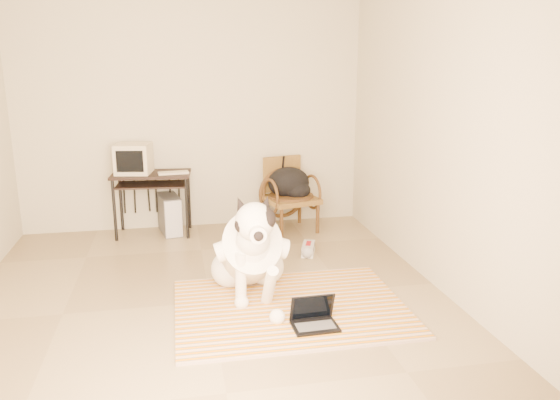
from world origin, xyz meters
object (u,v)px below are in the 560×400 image
object	(u,v)px
laptop	(314,318)
pc_tower	(170,214)
computer_desk	(152,182)
dog	(250,252)
crt_monitor	(134,159)
backpack	(290,184)
rattan_chair	(289,194)

from	to	relation	value
laptop	pc_tower	size ratio (longest dim) A/B	0.68
laptop	computer_desk	bearing A→B (deg)	115.52
dog	crt_monitor	xyz separation A→B (m)	(-1.04, 1.92, 0.50)
laptop	pc_tower	world-z (taller)	pc_tower
dog	backpack	world-z (taller)	dog
dog	pc_tower	xyz separation A→B (m)	(-0.67, 1.91, -0.17)
computer_desk	rattan_chair	bearing A→B (deg)	-3.64
dog	crt_monitor	bearing A→B (deg)	118.44
crt_monitor	backpack	xyz separation A→B (m)	(1.77, -0.15, -0.33)
laptop	backpack	distance (m)	2.53
crt_monitor	rattan_chair	bearing A→B (deg)	-4.38
dog	computer_desk	distance (m)	2.08
crt_monitor	rattan_chair	size ratio (longest dim) A/B	0.50
computer_desk	rattan_chair	xyz separation A→B (m)	(1.57, -0.10, -0.19)
rattan_chair	backpack	distance (m)	0.13
crt_monitor	backpack	distance (m)	1.80
dog	rattan_chair	world-z (taller)	dog
dog	backpack	bearing A→B (deg)	67.56
dog	rattan_chair	bearing A→B (deg)	67.99
backpack	crt_monitor	bearing A→B (deg)	175.10
crt_monitor	rattan_chair	xyz separation A→B (m)	(1.76, -0.13, -0.46)
rattan_chair	backpack	bearing A→B (deg)	-62.38
backpack	rattan_chair	bearing A→B (deg)	117.62
laptop	crt_monitor	distance (m)	3.08
dog	laptop	xyz separation A→B (m)	(0.38, -0.70, -0.31)
dog	pc_tower	distance (m)	2.03
computer_desk	pc_tower	bearing A→B (deg)	8.91
laptop	crt_monitor	xyz separation A→B (m)	(-1.42, 2.61, 0.81)
laptop	rattan_chair	xyz separation A→B (m)	(0.34, 2.48, 0.35)
laptop	crt_monitor	size ratio (longest dim) A/B	0.81
computer_desk	pc_tower	world-z (taller)	computer_desk
backpack	computer_desk	bearing A→B (deg)	175.78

